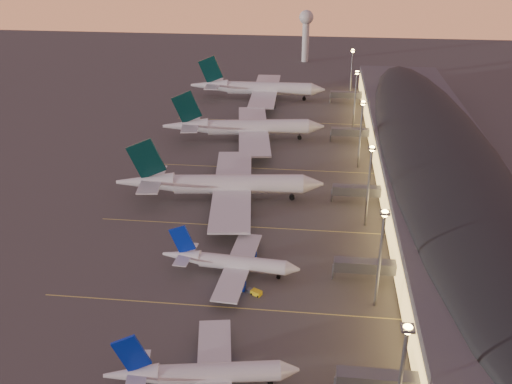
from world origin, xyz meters
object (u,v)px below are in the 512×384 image
object	(u,v)px
airliner_narrow_south	(203,374)
radar_tower	(306,27)
airliner_narrow_north	(230,262)
airliner_wide_near	(221,184)
baggage_tug_c	(255,292)
airliner_wide_mid	(244,127)
airliner_wide_far	(258,88)

from	to	relation	value
airliner_narrow_south	radar_tower	xyz separation A→B (m)	(9.93, 291.19, 18.32)
airliner_narrow_north	airliner_wide_near	bearing A→B (deg)	107.34
airliner_narrow_north	airliner_wide_near	size ratio (longest dim) A/B	0.54
airliner_wide_near	baggage_tug_c	distance (m)	54.16
airliner_wide_mid	airliner_wide_far	distance (m)	60.71
airliner_wide_mid	radar_tower	bearing A→B (deg)	74.34
airliner_narrow_north	airliner_wide_near	world-z (taller)	airliner_wide_near
airliner_wide_far	radar_tower	size ratio (longest dim) A/B	2.13
baggage_tug_c	radar_tower	bearing A→B (deg)	116.65
airliner_wide_far	baggage_tug_c	xyz separation A→B (m)	(17.79, -169.00, -5.17)
airliner_wide_near	airliner_wide_mid	size ratio (longest dim) A/B	1.01
airliner_wide_near	airliner_wide_mid	distance (m)	57.16
airliner_narrow_south	airliner_wide_near	distance (m)	84.17
airliner_narrow_south	airliner_narrow_north	bearing A→B (deg)	81.40
airliner_wide_near	radar_tower	bearing A→B (deg)	77.74
airliner_narrow_south	airliner_wide_far	world-z (taller)	airliner_wide_far
airliner_narrow_south	airliner_wide_near	world-z (taller)	airliner_wide_near
airliner_wide_mid	airliner_wide_far	world-z (taller)	airliner_wide_far
baggage_tug_c	airliner_wide_near	bearing A→B (deg)	135.90
airliner_narrow_south	airliner_wide_mid	distance (m)	141.04
airliner_wide_mid	baggage_tug_c	size ratio (longest dim) A/B	16.00
airliner_narrow_south	baggage_tug_c	xyz separation A→B (m)	(6.53, 32.34, -3.02)
airliner_wide_near	radar_tower	xyz separation A→B (m)	(20.51, 207.71, 16.27)
airliner_wide_near	radar_tower	distance (m)	209.35
radar_tower	airliner_wide_near	bearing A→B (deg)	-95.64
radar_tower	airliner_narrow_south	bearing A→B (deg)	-91.95
airliner_narrow_north	baggage_tug_c	world-z (taller)	airliner_narrow_north
airliner_narrow_south	airliner_wide_far	bearing A→B (deg)	83.51
airliner_narrow_north	radar_tower	world-z (taller)	radar_tower
airliner_wide_mid	airliner_wide_far	bearing A→B (deg)	82.90
airliner_narrow_north	airliner_wide_far	xyz separation A→B (m)	(-10.49, 160.67, 2.31)
airliner_wide_far	baggage_tug_c	bearing A→B (deg)	-85.29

